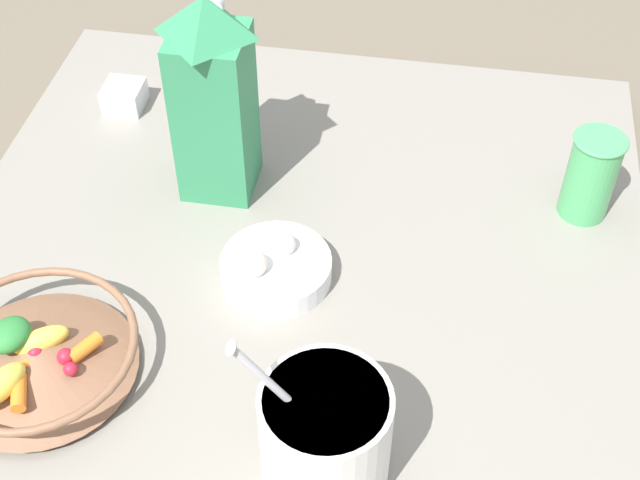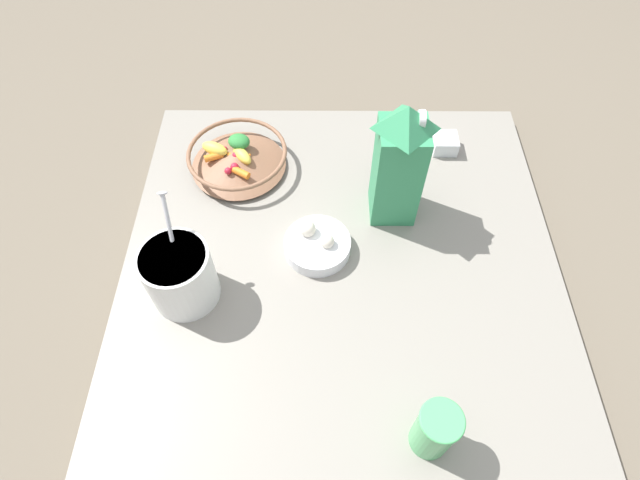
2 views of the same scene
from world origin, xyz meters
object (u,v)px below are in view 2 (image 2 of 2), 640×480
at_px(yogurt_tub, 179,274).
at_px(drinking_cup, 435,430).
at_px(spice_jar, 445,144).
at_px(garlic_bowl, 317,244).
at_px(fruit_bowl, 237,157).
at_px(milk_carton, 399,164).

relative_size(yogurt_tub, drinking_cup, 1.73).
distance_m(spice_jar, garlic_bowl, 0.43).
distance_m(fruit_bowl, garlic_bowl, 0.30).
distance_m(drinking_cup, garlic_bowl, 0.43).
height_order(milk_carton, spice_jar, milk_carton).
relative_size(drinking_cup, spice_jar, 2.17).
xyz_separation_m(milk_carton, drinking_cup, (-0.50, -0.03, -0.08)).
relative_size(milk_carton, garlic_bowl, 2.10).
xyz_separation_m(milk_carton, garlic_bowl, (-0.11, 0.16, -0.13)).
relative_size(yogurt_tub, garlic_bowl, 1.56).
bearing_deg(drinking_cup, milk_carton, 3.01).
relative_size(fruit_bowl, spice_jar, 4.02).
xyz_separation_m(milk_carton, spice_jar, (0.19, -0.14, -0.13)).
bearing_deg(milk_carton, garlic_bowl, 123.94).
bearing_deg(milk_carton, spice_jar, -37.42).
relative_size(milk_carton, yogurt_tub, 1.35).
distance_m(milk_carton, drinking_cup, 0.50).
bearing_deg(garlic_bowl, yogurt_tub, 112.30).
bearing_deg(spice_jar, drinking_cup, 170.17).
relative_size(yogurt_tub, spice_jar, 3.74).
bearing_deg(yogurt_tub, spice_jar, -54.45).
relative_size(fruit_bowl, drinking_cup, 1.85).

